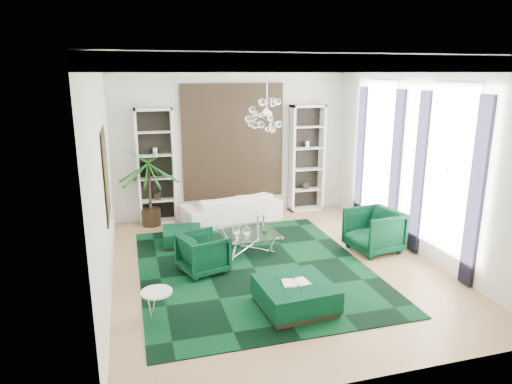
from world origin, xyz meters
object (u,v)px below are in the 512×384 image
object	(u,v)px
armchair_right	(374,231)
ottoman_side	(182,237)
side_table	(157,306)
palm	(149,175)
sofa	(231,208)
ottoman_front	(295,296)
coffee_table	(248,241)
armchair_left	(204,253)

from	to	relation	value
armchair_right	ottoman_side	xyz separation A→B (m)	(-3.77, 1.42, -0.26)
side_table	palm	distance (m)	4.62
sofa	ottoman_front	distance (m)	4.48
armchair_right	ottoman_side	distance (m)	4.04
ottoman_front	ottoman_side	bearing A→B (deg)	112.95
ottoman_front	palm	distance (m)	5.24
side_table	palm	xyz separation A→B (m)	(0.16, 4.50, 1.02)
ottoman_front	palm	bearing A→B (deg)	112.16
palm	side_table	bearing A→B (deg)	-92.07
coffee_table	ottoman_side	distance (m)	1.46
sofa	coffee_table	world-z (taller)	sofa
coffee_table	palm	xyz separation A→B (m)	(-1.85, 2.23, 1.04)
sofa	armchair_right	xyz separation A→B (m)	(2.41, -2.66, 0.09)
palm	sofa	bearing A→B (deg)	-8.30
sofa	ottoman_side	bearing A→B (deg)	29.92
sofa	palm	world-z (taller)	palm
ottoman_side	side_table	world-z (taller)	side_table
ottoman_side	palm	distance (m)	1.95
armchair_right	coffee_table	world-z (taller)	armchair_right
coffee_table	palm	size ratio (longest dim) A/B	0.47
coffee_table	palm	bearing A→B (deg)	129.74
coffee_table	side_table	bearing A→B (deg)	-131.52
armchair_right	coffee_table	xyz separation A→B (m)	(-2.49, 0.72, -0.24)
sofa	coffee_table	size ratio (longest dim) A/B	2.08
coffee_table	sofa	bearing A→B (deg)	87.67
coffee_table	ottoman_front	world-z (taller)	ottoman_front
armchair_left	sofa	bearing A→B (deg)	-40.08
armchair_left	coffee_table	world-z (taller)	armchair_left
ottoman_front	sofa	bearing A→B (deg)	90.10
armchair_left	coffee_table	size ratio (longest dim) A/B	0.70
ottoman_side	ottoman_front	distance (m)	3.51
coffee_table	armchair_left	bearing A→B (deg)	-143.69
armchair_right	ottoman_front	size ratio (longest dim) A/B	0.88
armchair_right	ottoman_front	world-z (taller)	armchair_right
sofa	coffee_table	bearing A→B (deg)	75.10
sofa	coffee_table	xyz separation A→B (m)	(-0.08, -1.95, -0.15)
armchair_left	armchair_right	world-z (taller)	armchair_right
armchair_right	ottoman_front	bearing A→B (deg)	-61.86
sofa	coffee_table	distance (m)	1.95
armchair_left	ottoman_side	size ratio (longest dim) A/B	1.01
ottoman_side	side_table	size ratio (longest dim) A/B	1.72
sofa	ottoman_front	size ratio (longest dim) A/B	2.21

